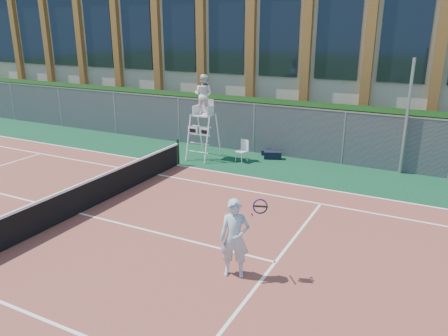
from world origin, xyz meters
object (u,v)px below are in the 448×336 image
at_px(tennis_player, 235,238).
at_px(umpire_chair, 203,97).
at_px(plastic_chair, 243,149).
at_px(steel_pole, 407,118).

bearing_deg(tennis_player, umpire_chair, 123.75).
relative_size(plastic_chair, tennis_player, 0.50).
bearing_deg(umpire_chair, steel_pole, 11.83).
height_order(umpire_chair, plastic_chair, umpire_chair).
bearing_deg(steel_pole, tennis_player, -104.76).
height_order(plastic_chair, tennis_player, tennis_player).
xyz_separation_m(umpire_chair, plastic_chair, (1.75, 0.26, -2.10)).
relative_size(steel_pole, umpire_chair, 1.21).
height_order(umpire_chair, tennis_player, umpire_chair).
relative_size(steel_pole, tennis_player, 2.37).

